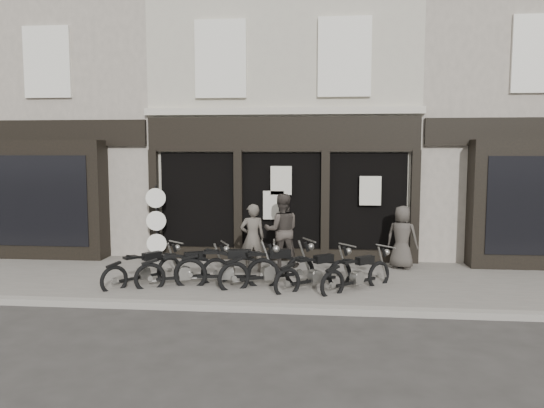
# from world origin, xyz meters

# --- Properties ---
(ground_plane) EXTENTS (90.00, 90.00, 0.00)m
(ground_plane) POSITION_xyz_m (0.00, 0.00, 0.00)
(ground_plane) COLOR #2D2B28
(ground_plane) RESTS_ON ground
(pavement) EXTENTS (30.00, 4.20, 0.12)m
(pavement) POSITION_xyz_m (0.00, 0.90, 0.06)
(pavement) COLOR #605B55
(pavement) RESTS_ON ground_plane
(kerb) EXTENTS (30.00, 0.25, 0.13)m
(kerb) POSITION_xyz_m (0.00, -1.25, 0.07)
(kerb) COLOR gray
(kerb) RESTS_ON ground_plane
(central_building) EXTENTS (7.30, 6.22, 8.34)m
(central_building) POSITION_xyz_m (0.00, 5.95, 4.08)
(central_building) COLOR #B3AE99
(central_building) RESTS_ON ground
(neighbour_left) EXTENTS (5.60, 6.73, 8.34)m
(neighbour_left) POSITION_xyz_m (-6.35, 5.90, 4.04)
(neighbour_left) COLOR #A29789
(neighbour_left) RESTS_ON ground
(neighbour_right) EXTENTS (5.60, 6.73, 8.34)m
(neighbour_right) POSITION_xyz_m (6.35, 5.90, 4.04)
(neighbour_right) COLOR #A29789
(neighbour_right) RESTS_ON ground
(motorcycle_0) EXTENTS (1.46, 1.67, 0.96)m
(motorcycle_0) POSITION_xyz_m (-2.80, 0.12, 0.38)
(motorcycle_0) COLOR black
(motorcycle_0) RESTS_ON ground
(motorcycle_1) EXTENTS (1.94, 1.19, 1.01)m
(motorcycle_1) POSITION_xyz_m (-1.88, 0.10, 0.40)
(motorcycle_1) COLOR black
(motorcycle_1) RESTS_ON ground
(motorcycle_2) EXTENTS (2.31, 0.63, 1.10)m
(motorcycle_2) POSITION_xyz_m (-0.93, 0.12, 0.44)
(motorcycle_2) COLOR black
(motorcycle_2) RESTS_ON ground
(motorcycle_3) EXTENTS (2.06, 1.31, 1.08)m
(motorcycle_3) POSITION_xyz_m (-0.05, 0.23, 0.43)
(motorcycle_3) COLOR black
(motorcycle_3) RESTS_ON ground
(motorcycle_4) EXTENTS (1.73, 1.47, 0.98)m
(motorcycle_4) POSITION_xyz_m (0.95, 0.12, 0.39)
(motorcycle_4) COLOR black
(motorcycle_4) RESTS_ON ground
(motorcycle_5) EXTENTS (1.63, 1.52, 0.96)m
(motorcycle_5) POSITION_xyz_m (1.84, 0.11, 0.38)
(motorcycle_5) COLOR black
(motorcycle_5) RESTS_ON ground
(man_left) EXTENTS (0.69, 0.56, 1.65)m
(man_left) POSITION_xyz_m (-0.58, 1.48, 0.94)
(man_left) COLOR #4C463E
(man_left) RESTS_ON pavement
(man_centre) EXTENTS (0.98, 0.82, 1.84)m
(man_centre) POSITION_xyz_m (0.07, 2.12, 1.04)
(man_centre) COLOR #3A342F
(man_centre) RESTS_ON pavement
(man_right) EXTENTS (0.90, 0.75, 1.57)m
(man_right) POSITION_xyz_m (3.04, 2.20, 0.90)
(man_right) COLOR #3B3631
(man_right) RESTS_ON pavement
(advert_sign_post) EXTENTS (0.51, 0.33, 2.12)m
(advert_sign_post) POSITION_xyz_m (-3.24, 2.41, 1.03)
(advert_sign_post) COLOR black
(advert_sign_post) RESTS_ON ground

